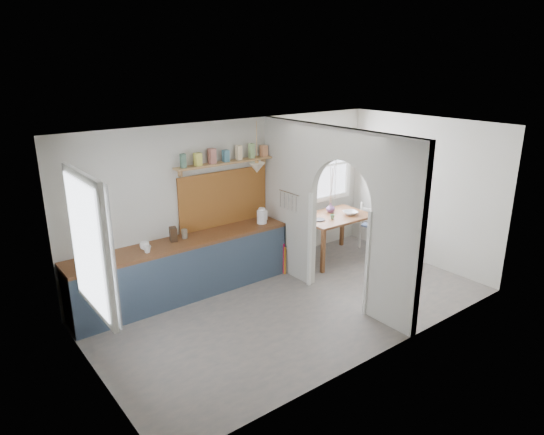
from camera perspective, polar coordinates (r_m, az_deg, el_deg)
floor at (r=7.35m, az=2.73°, el=-10.30°), size 5.80×3.20×0.01m
ceiling at (r=6.54m, az=3.07°, el=10.21°), size 5.80×3.20×0.01m
walls at (r=6.83m, az=2.89°, el=-0.66°), size 5.81×3.21×2.60m
partition at (r=7.28m, az=6.81°, el=1.66°), size 0.12×3.20×2.60m
kitchen_window at (r=5.42m, az=-20.91°, el=-3.02°), size 0.10×1.16×1.50m
nook_window at (r=9.04m, az=5.22°, el=5.89°), size 1.76×0.10×1.30m
counter at (r=7.59m, az=-10.38°, el=-5.82°), size 3.50×0.60×0.90m
sink at (r=6.97m, az=-20.01°, el=-5.01°), size 0.40×0.40×0.02m
backsplash at (r=7.92m, az=-5.65°, el=2.28°), size 1.65×0.03×0.90m
shelf at (r=7.70m, az=-5.46°, el=6.82°), size 1.75×0.20×0.21m
pendant_lamp at (r=7.64m, az=-1.80°, el=5.88°), size 0.26×0.26×0.16m
utensil_rail at (r=7.83m, az=2.04°, el=2.92°), size 0.02×0.50×0.02m
dining_table at (r=8.93m, az=7.23°, el=-2.29°), size 1.33×0.90×0.82m
chair_left at (r=8.33m, az=3.05°, el=-3.19°), size 0.54×0.54×0.95m
chair_right at (r=9.55m, az=11.91°, el=-0.86°), size 0.52×0.52×0.93m
kettle at (r=8.03m, az=-1.21°, el=0.23°), size 0.23×0.18×0.26m
mug_a at (r=7.06m, az=-14.47°, el=-3.63°), size 0.12×0.12×0.10m
mug_b at (r=7.19m, az=-14.77°, el=-3.22°), size 0.17×0.17×0.11m
knife_block at (r=7.40m, az=-11.54°, el=-1.94°), size 0.13×0.16×0.22m
jar at (r=7.49m, az=-10.26°, el=-1.90°), size 0.09×0.09×0.14m
towel_magenta at (r=8.26m, az=1.37°, el=-4.87°), size 0.02×0.03×0.54m
towel_orange at (r=8.24m, az=1.53°, el=-5.11°), size 0.02×0.03×0.49m
bowl at (r=8.89m, az=9.19°, el=0.54°), size 0.33×0.33×0.06m
table_cup at (r=8.60m, az=7.11°, el=0.09°), size 0.09×0.09×0.08m
plate at (r=8.52m, az=5.56°, el=-0.25°), size 0.26×0.26×0.02m
vase at (r=8.97m, az=6.91°, el=1.14°), size 0.17×0.17×0.17m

